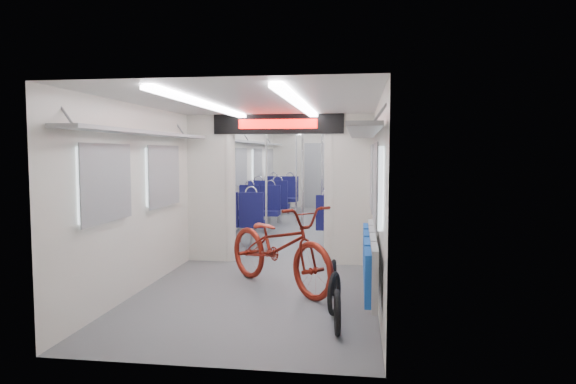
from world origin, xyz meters
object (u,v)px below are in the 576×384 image
object	(u,v)px
stanchion_far_left	(296,177)
flip_bench	(370,258)
bike_hoop_a	(337,315)
stanchion_far_right	(322,177)
stanchion_near_right	(302,186)
seat_bay_near_left	(250,211)
bicycle	(279,246)
seat_bay_near_right	(343,214)
seat_bay_far_left	(275,196)
seat_bay_far_right	(347,197)
bike_hoop_b	(334,296)
stanchion_near_left	(266,187)
bike_hoop_c	(334,280)

from	to	relation	value
stanchion_far_left	flip_bench	bearing A→B (deg)	-76.06
bike_hoop_a	stanchion_far_right	distance (m)	6.97
stanchion_near_right	seat_bay_near_left	bearing A→B (deg)	130.52
bicycle	stanchion_near_right	distance (m)	2.41
seat_bay_near_left	stanchion_far_left	world-z (taller)	stanchion_far_left
seat_bay_near_right	stanchion_near_right	bearing A→B (deg)	-118.06
seat_bay_near_left	stanchion_far_left	xyz separation A→B (m)	(0.71, 1.79, 0.60)
bike_hoop_a	flip_bench	bearing A→B (deg)	68.52
stanchion_far_right	flip_bench	bearing A→B (deg)	-81.04
seat_bay_far_left	seat_bay_far_right	xyz separation A→B (m)	(1.87, 0.19, -0.01)
seat_bay_near_left	seat_bay_far_left	distance (m)	3.12
seat_bay_near_left	stanchion_far_right	size ratio (longest dim) A/B	0.92
bike_hoop_b	stanchion_near_left	bearing A→B (deg)	112.90
bicycle	bike_hoop_c	size ratio (longest dim) A/B	4.68
stanchion_near_left	stanchion_near_right	size ratio (longest dim) A/B	1.00
stanchion_far_left	stanchion_far_right	distance (m)	0.67
bike_hoop_c	bicycle	bearing A→B (deg)	160.95
seat_bay_far_left	stanchion_near_right	size ratio (longest dim) A/B	0.99
seat_bay_near_left	stanchion_near_right	distance (m)	1.96
seat_bay_near_right	stanchion_near_right	distance (m)	1.53
bicycle	seat_bay_far_left	world-z (taller)	seat_bay_far_left
bike_hoop_c	stanchion_far_right	xyz separation A→B (m)	(-0.55, 5.52, 0.96)
flip_bench	seat_bay_near_right	size ratio (longest dim) A/B	1.07
bike_hoop_b	stanchion_near_right	world-z (taller)	stanchion_near_right
seat_bay_far_left	seat_bay_far_right	distance (m)	1.88
seat_bay_far_left	stanchion_far_right	xyz separation A→B (m)	(1.33, -1.59, 0.58)
flip_bench	stanchion_far_left	world-z (taller)	stanchion_far_left
bike_hoop_c	seat_bay_far_left	bearing A→B (deg)	104.78
flip_bench	stanchion_near_right	distance (m)	3.37
bicycle	seat_bay_far_left	distance (m)	6.97
bike_hoop_c	stanchion_near_right	bearing A→B (deg)	104.50
bike_hoop_a	stanchion_far_left	world-z (taller)	stanchion_far_left
seat_bay_far_left	bike_hoop_a	bearing A→B (deg)	-76.85
flip_bench	seat_bay_far_left	size ratio (longest dim) A/B	0.94
flip_bench	bike_hoop_b	bearing A→B (deg)	-152.54
stanchion_near_right	stanchion_far_right	distance (m)	2.95
flip_bench	seat_bay_near_left	distance (m)	5.09
seat_bay_far_left	stanchion_far_left	bearing A→B (deg)	-61.76
seat_bay_near_left	bike_hoop_c	bearing A→B (deg)	-64.83
bicycle	bike_hoop_b	size ratio (longest dim) A/B	4.39
flip_bench	seat_bay_near_left	size ratio (longest dim) A/B	1.02
seat_bay_near_right	stanchion_near_right	world-z (taller)	stanchion_near_right
seat_bay_far_left	stanchion_far_left	distance (m)	1.62
bike_hoop_b	stanchion_near_right	size ratio (longest dim) A/B	0.20
bike_hoop_c	bike_hoop_b	bearing A→B (deg)	-86.69
bicycle	bike_hoop_a	distance (m)	1.82
flip_bench	seat_bay_near_right	xyz separation A→B (m)	(-0.42, 4.38, -0.05)
bicycle	stanchion_far_right	xyz separation A→B (m)	(0.16, 5.28, 0.61)
stanchion_near_left	stanchion_far_right	world-z (taller)	same
bike_hoop_a	stanchion_far_left	xyz separation A→B (m)	(-1.26, 7.13, 0.96)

